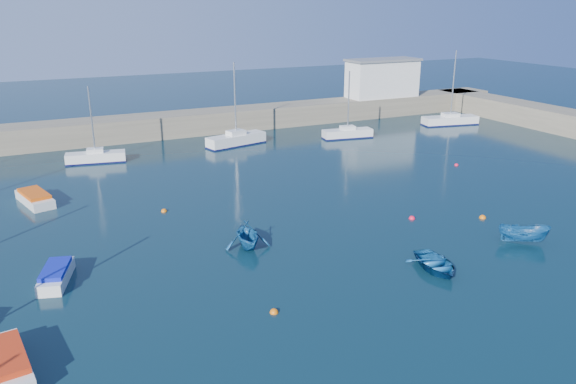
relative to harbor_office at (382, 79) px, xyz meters
name	(u,v)px	position (x,y,z in m)	size (l,w,h in m)	color
ground	(410,311)	(-30.00, -46.00, -5.10)	(220.00, 220.00, 0.00)	#0B2430
back_wall	(175,124)	(-30.00, 0.00, -3.80)	(96.00, 4.50, 2.60)	#706856
right_arm	(530,114)	(14.00, -14.00, -3.80)	(4.50, 32.00, 2.60)	#706856
harbor_office	(382,79)	(0.00, 0.00, 0.00)	(10.00, 4.00, 5.00)	silver
sailboat_5	(96,157)	(-40.49, -8.96, -4.53)	(5.91, 2.59, 7.60)	silver
sailboat_6	(236,139)	(-25.23, -8.25, -4.43)	(7.21, 3.54, 9.19)	silver
sailboat_7	(347,133)	(-12.03, -10.55, -4.53)	(6.11, 2.56, 7.84)	silver
sailboat_8	(450,120)	(4.28, -9.72, -4.49)	(7.63, 3.44, 9.58)	silver
motorboat_0	(6,364)	(-48.75, -42.71, -4.62)	(2.20, 4.76, 1.03)	silver
motorboat_1	(56,275)	(-46.17, -34.65, -4.66)	(2.37, 4.02, 0.93)	silver
motorboat_2	(35,198)	(-46.61, -19.64, -4.64)	(2.81, 4.99, 0.97)	silver
dinghy_center	(435,264)	(-25.72, -42.84, -4.72)	(2.65, 3.71, 0.77)	#145089
dinghy_left	(247,235)	(-34.58, -34.90, -4.21)	(2.92, 3.38, 1.78)	#145089
dinghy_right	(524,234)	(-17.81, -42.18, -4.47)	(1.23, 3.27, 1.26)	#145089
buoy_0	(274,313)	(-36.40, -43.14, -5.10)	(0.45, 0.45, 0.45)	#D0610A
buoy_1	(412,219)	(-21.70, -35.42, -5.10)	(0.47, 0.47, 0.47)	red
buoy_2	(482,218)	(-16.90, -37.59, -5.10)	(0.50, 0.50, 0.50)	#D0610A
buoy_3	(164,212)	(-37.83, -25.93, -5.10)	(0.46, 0.46, 0.46)	#D0610A
buoy_4	(456,165)	(-8.67, -25.56, -5.10)	(0.39, 0.39, 0.39)	red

